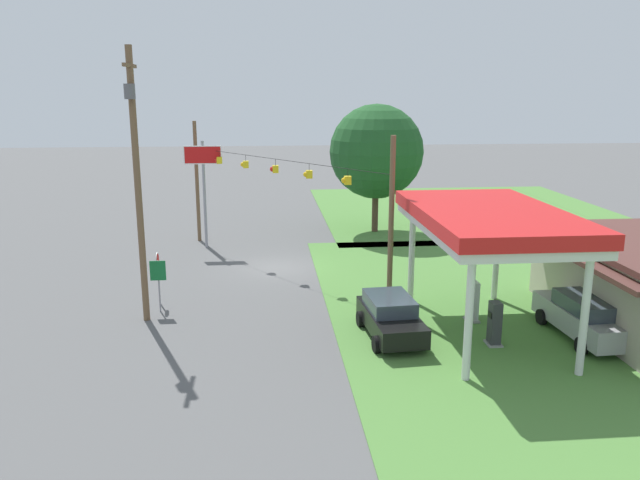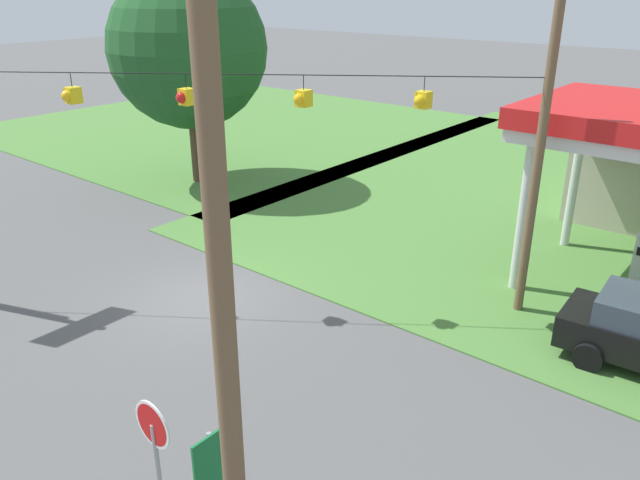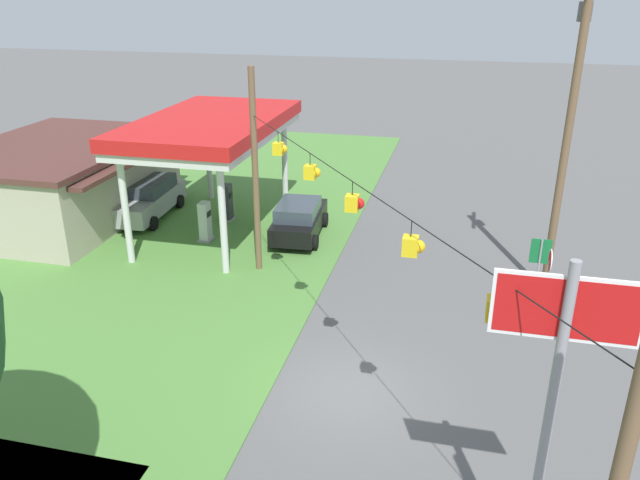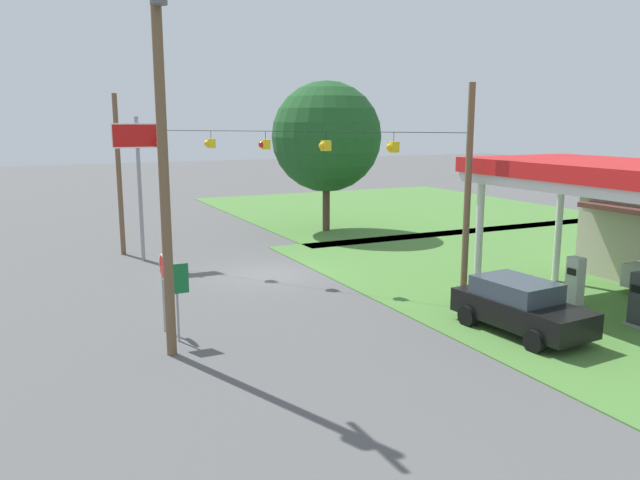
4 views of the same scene
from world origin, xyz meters
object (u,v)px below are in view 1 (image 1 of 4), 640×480
(fuel_pump_near, at_px, (473,303))
(tree_west_verge, at_px, (376,152))
(route_sign, at_px, (158,276))
(fuel_pump_far, at_px, (494,325))
(stop_sign_roadside, at_px, (158,267))
(utility_pole_main, at_px, (137,174))
(car_at_pumps_front, at_px, (390,316))
(stop_sign_overhead, at_px, (203,172))
(car_at_pumps_rear, at_px, (584,316))
(gas_station_canopy, at_px, (489,222))

(fuel_pump_near, xyz_separation_m, tree_west_verge, (-17.91, -1.07, 4.79))
(route_sign, bearing_deg, fuel_pump_far, 69.57)
(stop_sign_roadside, height_order, tree_west_verge, tree_west_verge)
(utility_pole_main, distance_m, tree_west_verge, 20.96)
(car_at_pumps_front, bearing_deg, fuel_pump_near, 105.40)
(stop_sign_overhead, relative_size, route_sign, 2.82)
(route_sign, bearing_deg, stop_sign_overhead, 174.81)
(fuel_pump_far, relative_size, utility_pole_main, 0.16)
(car_at_pumps_front, relative_size, route_sign, 1.89)
(car_at_pumps_rear, height_order, stop_sign_overhead, stop_sign_overhead)
(route_sign, bearing_deg, tree_west_verge, 140.86)
(route_sign, distance_m, utility_pole_main, 4.81)
(car_at_pumps_rear, height_order, stop_sign_roadside, stop_sign_roadside)
(car_at_pumps_front, distance_m, route_sign, 10.53)
(gas_station_canopy, bearing_deg, route_sign, -105.47)
(stop_sign_roadside, distance_m, tree_west_verge, 19.56)
(gas_station_canopy, xyz_separation_m, tree_west_verge, (-19.21, -1.07, 0.94))
(car_at_pumps_rear, xyz_separation_m, tree_west_verge, (-20.10, -4.95, 4.70))
(fuel_pump_far, height_order, stop_sign_roadside, stop_sign_roadside)
(gas_station_canopy, height_order, route_sign, gas_station_canopy)
(stop_sign_overhead, xyz_separation_m, utility_pole_main, (12.80, -1.50, 1.53))
(fuel_pump_near, distance_m, car_at_pumps_front, 4.11)
(fuel_pump_near, relative_size, route_sign, 0.75)
(route_sign, bearing_deg, fuel_pump_near, 79.73)
(fuel_pump_near, relative_size, utility_pole_main, 0.16)
(stop_sign_roadside, xyz_separation_m, utility_pole_main, (2.10, -0.24, 4.58))
(car_at_pumps_rear, distance_m, tree_west_verge, 21.23)
(tree_west_verge, bearing_deg, gas_station_canopy, 3.20)
(car_at_pumps_front, bearing_deg, stop_sign_roadside, -120.71)
(car_at_pumps_rear, relative_size, utility_pole_main, 0.45)
(fuel_pump_near, bearing_deg, gas_station_canopy, 0.06)
(fuel_pump_near, height_order, stop_sign_roadside, stop_sign_roadside)
(fuel_pump_far, distance_m, tree_west_verge, 21.10)
(gas_station_canopy, xyz_separation_m, fuel_pump_far, (1.30, -0.00, -3.85))
(fuel_pump_near, bearing_deg, tree_west_verge, -176.57)
(stop_sign_roadside, distance_m, stop_sign_overhead, 11.19)
(fuel_pump_near, height_order, car_at_pumps_front, fuel_pump_near)
(stop_sign_roadside, xyz_separation_m, stop_sign_overhead, (-10.70, 1.26, 3.05))
(fuel_pump_far, relative_size, car_at_pumps_rear, 0.35)
(car_at_pumps_rear, bearing_deg, tree_west_verge, 10.85)
(car_at_pumps_rear, bearing_deg, fuel_pump_near, 57.54)
(stop_sign_overhead, relative_size, tree_west_verge, 0.76)
(stop_sign_roadside, height_order, stop_sign_overhead, stop_sign_overhead)
(fuel_pump_near, xyz_separation_m, fuel_pump_far, (2.61, 0.00, 0.00))
(car_at_pumps_rear, relative_size, stop_sign_overhead, 0.76)
(car_at_pumps_rear, xyz_separation_m, stop_sign_roadside, (-5.77, -17.70, 0.87))
(utility_pole_main, bearing_deg, gas_station_canopy, 78.80)
(stop_sign_roadside, bearing_deg, route_sign, -170.52)
(car_at_pumps_front, bearing_deg, utility_pole_main, -109.89)
(route_sign, relative_size, utility_pole_main, 0.21)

